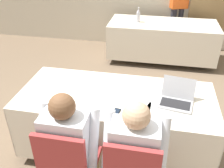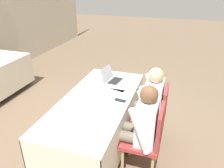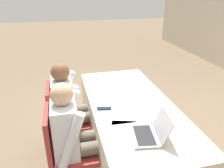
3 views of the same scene
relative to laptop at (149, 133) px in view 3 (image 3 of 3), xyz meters
name	(u,v)px [view 3 (image 3 of 3)]	position (x,y,z in m)	size (l,w,h in m)	color
ground_plane	(129,156)	(-0.59, 0.04, -0.78)	(24.00, 24.00, 0.00)	brown
conference_table_near	(131,117)	(-0.59, 0.04, -0.21)	(1.98, 0.87, 0.74)	beige
laptop	(149,133)	(0.00, 0.00, 0.00)	(0.35, 0.34, 0.21)	#99999E
cell_phone	(104,108)	(-0.54, -0.28, -0.04)	(0.08, 0.15, 0.01)	black
paper_beside_laptop	(128,127)	(-0.17, -0.14, -0.04)	(0.29, 0.34, 0.00)	white
paper_centre_table	(118,118)	(-0.34, -0.18, -0.04)	(0.22, 0.30, 0.00)	white
chair_near_left	(63,118)	(-0.86, -0.71, -0.28)	(0.44, 0.44, 0.91)	tan
chair_near_right	(64,148)	(-0.32, -0.71, -0.28)	(0.44, 0.44, 0.91)	tan
person_checkered_shirt	(70,105)	(-0.86, -0.61, -0.12)	(0.50, 0.52, 1.17)	#665B4C
person_white_shirt	(74,132)	(-0.32, -0.61, -0.12)	(0.50, 0.52, 1.17)	#665B4C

